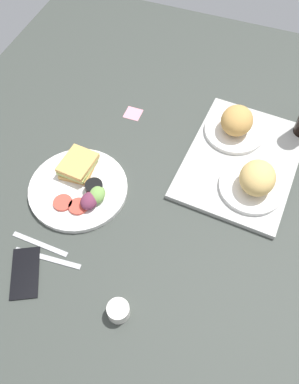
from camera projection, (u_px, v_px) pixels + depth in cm
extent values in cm
cube|color=#383D38|center=(143.00, 194.00, 120.46)|extent=(190.00, 150.00, 3.00)
cube|color=#B2B2AD|center=(241.00, 161.00, 124.66)|extent=(47.24, 36.12, 1.60)
cylinder|color=white|center=(234.00, 131.00, 129.56)|extent=(19.44, 19.44, 1.40)
ellipsoid|color=tan|center=(237.00, 120.00, 125.74)|extent=(11.72, 10.12, 7.99)
cylinder|color=white|center=(251.00, 187.00, 117.27)|extent=(19.17, 19.17, 1.40)
ellipsoid|color=#DBB266|center=(258.00, 178.00, 113.27)|extent=(11.95, 10.32, 8.15)
cylinder|color=white|center=(78.00, 189.00, 118.78)|extent=(29.59, 29.59, 1.60)
cube|color=tan|center=(78.00, 168.00, 121.11)|extent=(11.77, 9.97, 1.40)
cube|color=#B2C66B|center=(78.00, 166.00, 120.11)|extent=(11.38, 9.46, 1.00)
cube|color=tan|center=(77.00, 164.00, 119.11)|extent=(11.77, 9.96, 1.40)
cylinder|color=#D14738|center=(63.00, 203.00, 114.62)|extent=(5.60, 5.60, 0.80)
cylinder|color=#D14738|center=(78.00, 206.00, 113.93)|extent=(5.60, 5.60, 0.80)
cylinder|color=black|center=(94.00, 187.00, 116.25)|extent=(5.20, 5.20, 3.00)
cylinder|color=#EFEACC|center=(94.00, 185.00, 115.33)|extent=(4.26, 4.26, 0.60)
ellipsoid|color=#729E4C|center=(97.00, 195.00, 114.47)|extent=(6.00, 4.80, 3.60)
ellipsoid|color=#6B2D47|center=(89.00, 201.00, 113.32)|extent=(6.00, 4.80, 3.60)
cylinder|color=silver|center=(118.00, 311.00, 97.30)|extent=(5.60, 5.60, 4.00)
cube|color=#B7B7BC|center=(40.00, 244.00, 109.26)|extent=(2.06, 17.04, 0.50)
cube|color=#B7B7BC|center=(48.00, 258.00, 106.94)|extent=(2.90, 19.05, 0.50)
cube|color=black|center=(25.00, 272.00, 104.50)|extent=(16.10, 12.89, 0.80)
cube|color=pink|center=(133.00, 113.00, 137.02)|extent=(5.63, 5.63, 0.12)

